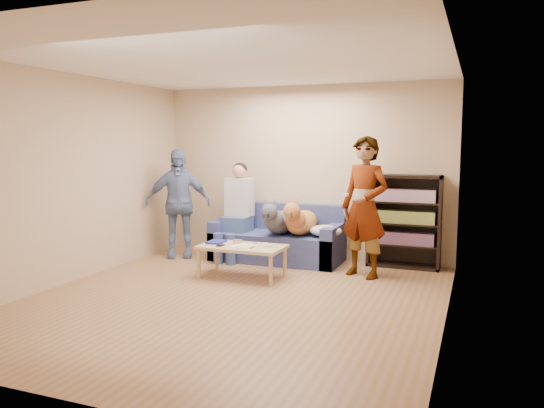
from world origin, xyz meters
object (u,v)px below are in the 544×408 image
at_px(coffee_table, 242,249).
at_px(person_standing_left, 178,203).
at_px(dog_gray, 279,221).
at_px(dog_tan, 300,221).
at_px(camera_silver, 237,241).
at_px(sofa, 278,241).
at_px(bookshelf, 404,219).
at_px(notebook_blue, 216,242).
at_px(person_seated, 237,208).
at_px(person_standing_right, 365,207).

bearing_deg(coffee_table, person_standing_left, 151.18).
distance_m(dog_gray, dog_tan, 0.31).
relative_size(dog_gray, coffee_table, 1.12).
xyz_separation_m(camera_silver, sofa, (0.19, 1.02, -0.16)).
xyz_separation_m(dog_tan, bookshelf, (1.41, 0.37, 0.05)).
height_order(person_standing_left, notebook_blue, person_standing_left).
distance_m(person_standing_left, person_seated, 0.91).
height_order(person_standing_right, notebook_blue, person_standing_right).
bearing_deg(coffee_table, bookshelf, 36.21).
xyz_separation_m(person_seated, dog_gray, (0.71, -0.05, -0.15)).
height_order(person_standing_right, dog_gray, person_standing_right).
height_order(sofa, dog_gray, dog_gray).
distance_m(dog_gray, coffee_table, 1.00).
height_order(person_seated, coffee_table, person_seated).
bearing_deg(camera_silver, notebook_blue, -165.96).
relative_size(person_standing_left, notebook_blue, 6.36).
height_order(sofa, coffee_table, sofa).
bearing_deg(person_standing_right, person_seated, -168.35).
bearing_deg(person_standing_left, notebook_blue, -64.85).
height_order(person_standing_left, coffee_table, person_standing_left).
distance_m(sofa, dog_tan, 0.54).
height_order(person_standing_left, camera_silver, person_standing_left).
distance_m(person_standing_right, notebook_blue, 2.01).
height_order(person_seated, bookshelf, person_seated).
bearing_deg(dog_tan, notebook_blue, -132.20).
relative_size(sofa, bookshelf, 1.46).
bearing_deg(sofa, dog_gray, -64.77).
bearing_deg(person_standing_left, camera_silver, -56.25).
height_order(person_seated, dog_gray, person_seated).
height_order(person_standing_left, sofa, person_standing_left).
bearing_deg(coffee_table, dog_gray, 80.73).
xyz_separation_m(dog_tan, coffee_table, (-0.46, -1.00, -0.26)).
relative_size(dog_gray, dog_tan, 1.07).
bearing_deg(camera_silver, person_standing_right, 17.70).
bearing_deg(camera_silver, dog_tan, 56.56).
distance_m(person_standing_left, sofa, 1.64).
bearing_deg(dog_tan, person_standing_left, -173.60).
bearing_deg(dog_tan, person_standing_right, -20.57).
relative_size(person_standing_right, dog_tan, 1.58).
relative_size(person_standing_right, sofa, 0.96).
bearing_deg(notebook_blue, bookshelf, 30.17).
bearing_deg(sofa, person_standing_left, -166.88).
xyz_separation_m(person_standing_left, coffee_table, (1.43, -0.79, -0.45)).
relative_size(person_seated, dog_tan, 1.27).
relative_size(dog_tan, bookshelf, 0.89).
relative_size(notebook_blue, coffee_table, 0.24).
bearing_deg(bookshelf, person_standing_right, -118.95).
height_order(person_standing_right, person_seated, person_standing_right).
bearing_deg(camera_silver, dog_gray, 71.77).
bearing_deg(notebook_blue, person_standing_left, 144.43).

